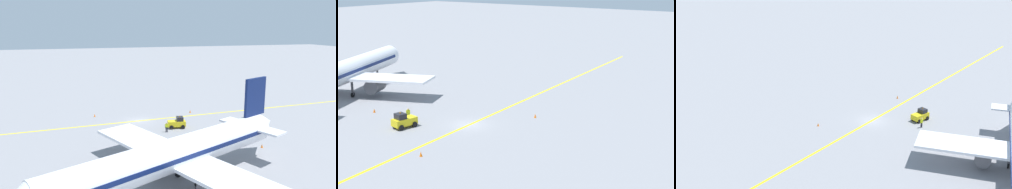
% 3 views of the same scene
% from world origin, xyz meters
% --- Properties ---
extents(ground_plane, '(400.00, 400.00, 0.00)m').
position_xyz_m(ground_plane, '(0.00, 0.00, 0.00)').
color(ground_plane, gray).
extents(apron_yellow_centreline, '(8.61, 119.75, 0.01)m').
position_xyz_m(apron_yellow_centreline, '(0.00, 0.00, 0.00)').
color(apron_yellow_centreline, yellow).
rests_on(apron_yellow_centreline, ground).
extents(airplane_at_gate, '(27.67, 33.62, 10.60)m').
position_xyz_m(airplane_at_gate, '(-25.74, 0.65, 3.71)').
color(airplane_at_gate, white).
rests_on(airplane_at_gate, ground).
extents(baggage_tug_white, '(2.14, 3.20, 2.11)m').
position_xyz_m(baggage_tug_white, '(-5.89, -5.61, 0.90)').
color(baggage_tug_white, gold).
rests_on(baggage_tug_white, ground).
extents(ground_crew_worker, '(0.31, 0.56, 1.68)m').
position_xyz_m(ground_crew_worker, '(-7.66, -3.25, 0.91)').
color(ground_crew_worker, '#23232D').
rests_on(ground_crew_worker, ground).
extents(traffic_cone_near_nose, '(0.32, 0.32, 0.55)m').
position_xyz_m(traffic_cone_near_nose, '(5.18, 7.54, 0.28)').
color(traffic_cone_near_nose, orange).
rests_on(traffic_cone_near_nose, ground).
extents(traffic_cone_mid_apron, '(0.32, 0.32, 0.55)m').
position_xyz_m(traffic_cone_mid_apron, '(-18.13, -14.53, 0.28)').
color(traffic_cone_mid_apron, orange).
rests_on(traffic_cone_mid_apron, ground).
extents(traffic_cone_by_wingtip, '(0.32, 0.32, 0.55)m').
position_xyz_m(traffic_cone_by_wingtip, '(-14.24, -3.53, 0.28)').
color(traffic_cone_by_wingtip, orange).
rests_on(traffic_cone_by_wingtip, ground).
extents(traffic_cone_far_edge, '(0.32, 0.32, 0.55)m').
position_xyz_m(traffic_cone_far_edge, '(2.78, -11.11, 0.28)').
color(traffic_cone_far_edge, orange).
rests_on(traffic_cone_far_edge, ground).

